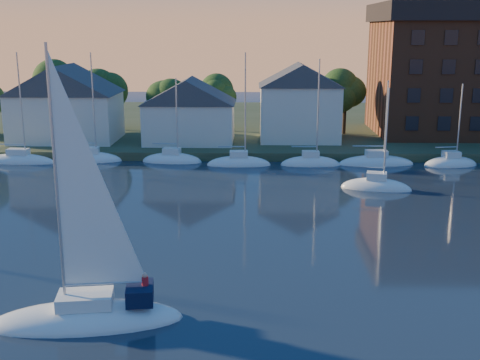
{
  "coord_description": "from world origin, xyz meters",
  "views": [
    {
      "loc": [
        2.26,
        -18.4,
        14.99
      ],
      "look_at": [
        1.26,
        22.0,
        4.83
      ],
      "focal_mm": 45.0,
      "sensor_mm": 36.0,
      "label": 1
    }
  ],
  "objects_px": {
    "drifting_sailboat_right": "(376,188)",
    "hero_sailboat": "(89,311)",
    "clubhouse_east": "(300,101)",
    "clubhouse_west": "(65,102)",
    "clubhouse_centre": "(189,110)"
  },
  "relations": [
    {
      "from": "drifting_sailboat_right",
      "to": "hero_sailboat",
      "type": "bearing_deg",
      "value": -113.53
    },
    {
      "from": "clubhouse_east",
      "to": "hero_sailboat",
      "type": "bearing_deg",
      "value": -106.44
    },
    {
      "from": "clubhouse_west",
      "to": "drifting_sailboat_right",
      "type": "xyz_separation_m",
      "value": [
        36.0,
        -20.06,
        -5.84
      ]
    },
    {
      "from": "hero_sailboat",
      "to": "drifting_sailboat_right",
      "type": "distance_m",
      "value": 34.38
    },
    {
      "from": "clubhouse_west",
      "to": "hero_sailboat",
      "type": "relative_size",
      "value": 0.88
    },
    {
      "from": "hero_sailboat",
      "to": "drifting_sailboat_right",
      "type": "bearing_deg",
      "value": -134.64
    },
    {
      "from": "drifting_sailboat_right",
      "to": "clubhouse_west",
      "type": "bearing_deg",
      "value": 163.73
    },
    {
      "from": "clubhouse_east",
      "to": "clubhouse_west",
      "type": "bearing_deg",
      "value": -178.09
    },
    {
      "from": "hero_sailboat",
      "to": "clubhouse_east",
      "type": "bearing_deg",
      "value": -114.71
    },
    {
      "from": "clubhouse_east",
      "to": "hero_sailboat",
      "type": "relative_size",
      "value": 0.68
    },
    {
      "from": "clubhouse_centre",
      "to": "hero_sailboat",
      "type": "distance_m",
      "value": 46.95
    },
    {
      "from": "clubhouse_west",
      "to": "clubhouse_east",
      "type": "relative_size",
      "value": 1.3
    },
    {
      "from": "clubhouse_centre",
      "to": "clubhouse_east",
      "type": "height_order",
      "value": "clubhouse_east"
    },
    {
      "from": "clubhouse_west",
      "to": "drifting_sailboat_right",
      "type": "distance_m",
      "value": 41.62
    },
    {
      "from": "clubhouse_west",
      "to": "hero_sailboat",
      "type": "distance_m",
      "value": 50.5
    }
  ]
}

